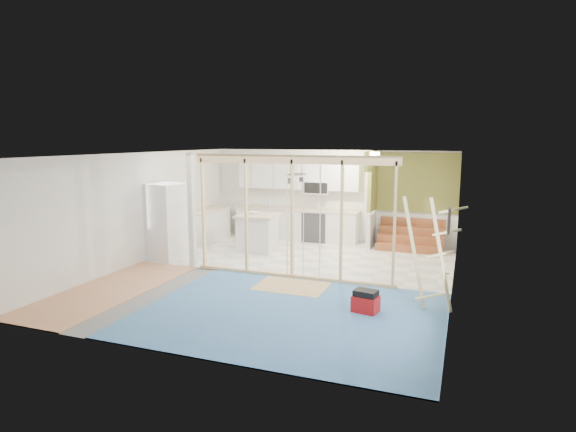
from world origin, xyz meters
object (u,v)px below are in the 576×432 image
(island, at_px, (257,233))
(ladder, at_px, (431,255))
(fridge, at_px, (167,222))
(toolbox, at_px, (366,302))

(island, bearing_deg, ladder, -39.66)
(fridge, relative_size, toolbox, 3.96)
(island, distance_m, toolbox, 5.00)
(fridge, bearing_deg, toolbox, -8.82)
(toolbox, bearing_deg, island, 146.41)
(island, height_order, ladder, ladder)
(toolbox, height_order, ladder, ladder)
(ladder, bearing_deg, fridge, 150.47)
(ladder, bearing_deg, toolbox, -172.98)
(fridge, relative_size, island, 1.71)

